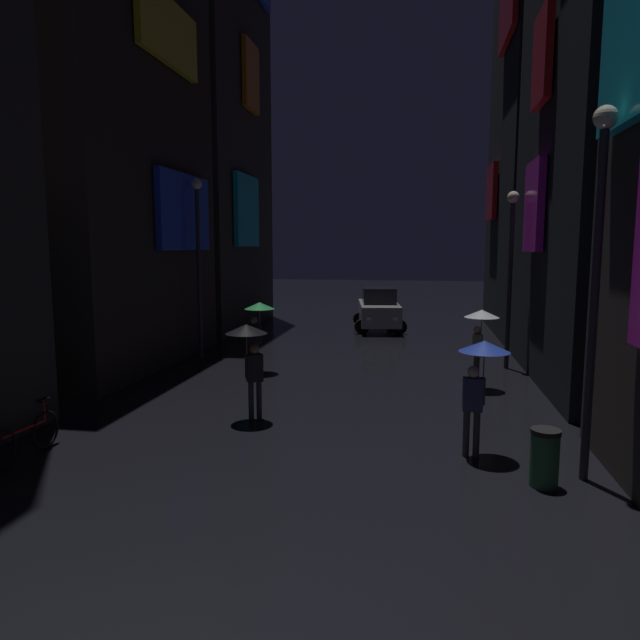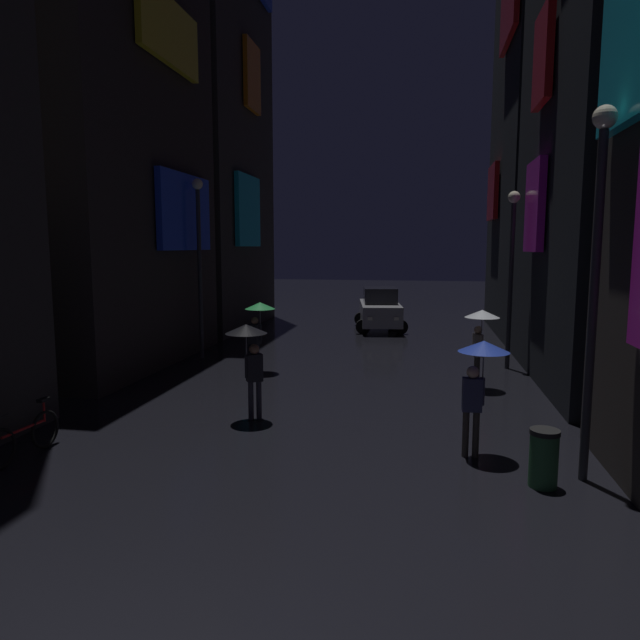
# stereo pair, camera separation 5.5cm
# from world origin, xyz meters

# --- Properties ---
(building_left_mid) EXTENTS (4.25, 8.39, 14.09)m
(building_left_mid) POSITION_xyz_m (-7.48, 13.20, 7.05)
(building_left_mid) COLOR #2D2826
(building_left_mid) RESTS_ON ground
(building_left_far) EXTENTS (4.25, 8.13, 20.95)m
(building_left_far) POSITION_xyz_m (-7.49, 22.06, 10.48)
(building_left_far) COLOR #33302D
(building_left_far) RESTS_ON ground
(building_right_mid) EXTENTS (4.25, 8.45, 17.21)m
(building_right_mid) POSITION_xyz_m (7.49, 13.22, 8.61)
(building_right_mid) COLOR black
(building_right_mid) RESTS_ON ground
(building_right_far) EXTENTS (4.25, 8.50, 18.68)m
(building_right_far) POSITION_xyz_m (7.49, 22.24, 9.35)
(building_right_far) COLOR black
(building_right_far) RESTS_ON ground
(pedestrian_far_right_clear) EXTENTS (0.90, 0.90, 2.12)m
(pedestrian_far_right_clear) POSITION_xyz_m (3.89, 11.85, 1.67)
(pedestrian_far_right_clear) COLOR #38332D
(pedestrian_far_right_clear) RESTS_ON ground
(pedestrian_foreground_left_green) EXTENTS (0.90, 0.90, 2.12)m
(pedestrian_foreground_left_green) POSITION_xyz_m (-2.45, 12.74, 1.67)
(pedestrian_foreground_left_green) COLOR #2D2D38
(pedestrian_foreground_left_green) RESTS_ON ground
(pedestrian_midstreet_left_black) EXTENTS (0.90, 0.90, 2.12)m
(pedestrian_midstreet_left_black) POSITION_xyz_m (-1.30, 8.08, 1.67)
(pedestrian_midstreet_left_black) COLOR #2D2D38
(pedestrian_midstreet_left_black) RESTS_ON ground
(pedestrian_foreground_right_blue) EXTENTS (0.90, 0.90, 2.12)m
(pedestrian_foreground_right_blue) POSITION_xyz_m (3.39, 6.71, 1.67)
(pedestrian_foreground_right_blue) COLOR #38332D
(pedestrian_foreground_right_blue) RESTS_ON ground
(bicycle_parked_at_storefront) EXTENTS (0.18, 1.82, 0.96)m
(bicycle_parked_at_storefront) POSITION_xyz_m (-4.60, 5.18, 0.39)
(bicycle_parked_at_storefront) COLOR black
(bicycle_parked_at_storefront) RESTS_ON ground
(car_distant) EXTENTS (2.64, 4.32, 1.92)m
(car_distant) POSITION_xyz_m (0.47, 22.19, 0.93)
(car_distant) COLOR #99999E
(car_distant) RESTS_ON ground
(streetlamp_right_near) EXTENTS (0.36, 0.36, 5.88)m
(streetlamp_right_near) POSITION_xyz_m (5.00, 5.94, 3.65)
(streetlamp_right_near) COLOR #2D2D33
(streetlamp_right_near) RESTS_ON ground
(streetlamp_right_far) EXTENTS (0.36, 0.36, 5.42)m
(streetlamp_right_far) POSITION_xyz_m (5.00, 14.60, 3.39)
(streetlamp_right_far) COLOR #2D2D33
(streetlamp_right_far) RESTS_ON ground
(streetlamp_left_far) EXTENTS (0.36, 0.36, 5.98)m
(streetlamp_left_far) POSITION_xyz_m (-5.00, 14.54, 3.70)
(streetlamp_left_far) COLOR #2D2D33
(streetlamp_left_far) RESTS_ON ground
(trash_bin) EXTENTS (0.46, 0.46, 0.93)m
(trash_bin) POSITION_xyz_m (4.30, 5.55, 0.47)
(trash_bin) COLOR #265933
(trash_bin) RESTS_ON ground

